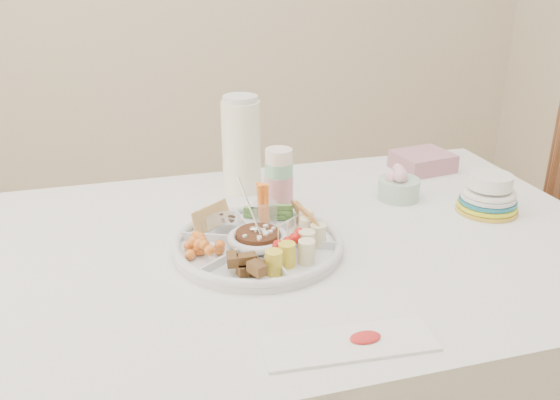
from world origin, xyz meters
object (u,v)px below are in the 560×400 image
object	(u,v)px
plate_stack	(489,193)
party_tray	(258,241)
thermos	(241,144)
chair	(505,225)
dining_table	(295,371)

from	to	relation	value
plate_stack	party_tray	bearing A→B (deg)	-175.52
thermos	plate_stack	bearing A→B (deg)	-28.63
chair	plate_stack	world-z (taller)	chair
dining_table	party_tray	world-z (taller)	party_tray
party_tray	thermos	size ratio (longest dim) A/B	1.38
thermos	plate_stack	xyz separation A→B (m)	(0.58, -0.32, -0.09)
dining_table	thermos	xyz separation A→B (m)	(-0.05, 0.34, 0.52)
plate_stack	chair	bearing A→B (deg)	43.61
dining_table	chair	size ratio (longest dim) A/B	1.35
chair	thermos	distance (m)	0.92
chair	thermos	size ratio (longest dim) A/B	4.09
dining_table	plate_stack	distance (m)	0.68
dining_table	chair	bearing A→B (deg)	19.76
thermos	plate_stack	distance (m)	0.67
party_tray	plate_stack	xyz separation A→B (m)	(0.62, 0.05, 0.03)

